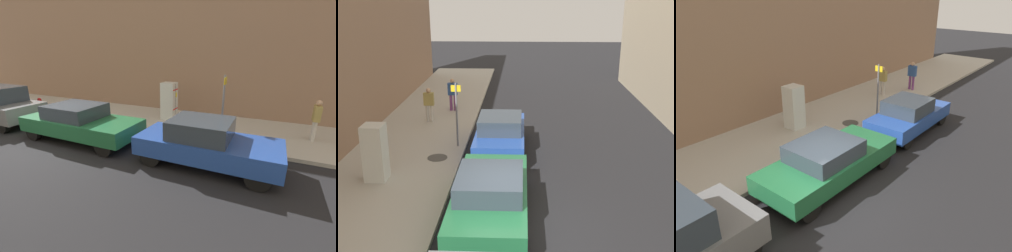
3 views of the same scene
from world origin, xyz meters
TOP-DOWN VIEW (x-y plane):
  - ground_plane at (0.00, 0.00)m, footprint 80.00×80.00m
  - sidewalk_slab at (-3.97, 0.00)m, footprint 4.17×44.00m
  - building_facade_near at (-7.02, 0.00)m, footprint 1.94×39.60m
  - discarded_refrigerator at (-4.26, 2.71)m, footprint 0.64×0.67m
  - manhole_cover at (-2.73, 4.51)m, footprint 0.70×0.70m
  - street_sign_post at (-2.18, 5.73)m, footprint 0.36×0.07m
  - fire_hydrant at (-2.36, -4.12)m, footprint 0.22×0.22m
  - pedestrian_walking_far at (-3.91, 8.79)m, footprint 0.44×0.22m
  - parked_sedan_green at (-0.55, 0.67)m, footprint 1.89×4.63m
  - parked_hatchback_blue at (-0.55, 5.61)m, footprint 1.75×4.16m

SIDE VIEW (x-z plane):
  - ground_plane at x=0.00m, z-range 0.00..0.00m
  - sidewalk_slab at x=-3.97m, z-range 0.00..0.13m
  - manhole_cover at x=-2.73m, z-range 0.13..0.14m
  - fire_hydrant at x=-2.36m, z-range 0.14..0.96m
  - parked_hatchback_blue at x=-0.55m, z-range 0.01..1.43m
  - parked_sedan_green at x=-0.55m, z-range 0.03..1.42m
  - pedestrian_walking_far at x=-3.91m, z-range 0.23..1.75m
  - discarded_refrigerator at x=-4.26m, z-range 0.13..1.91m
  - street_sign_post at x=-2.18m, z-range 0.28..2.71m
  - building_facade_near at x=-7.02m, z-range 0.00..9.17m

